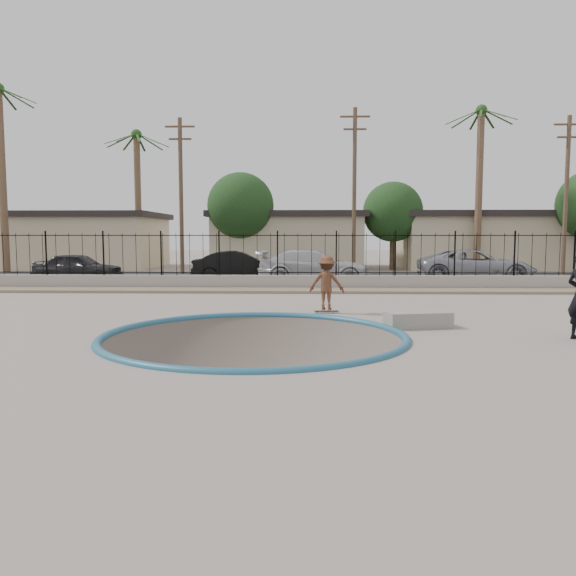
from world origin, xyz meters
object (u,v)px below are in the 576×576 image
(skateboard, at_px, (326,311))
(car_c, at_px, (314,266))
(concrete_ledge, at_px, (418,320))
(car_b, at_px, (238,266))
(car_a, at_px, (78,267))
(car_d, at_px, (476,265))
(skater, at_px, (327,286))

(skateboard, xyz_separation_m, car_c, (-0.20, 10.40, 0.77))
(concrete_ledge, xyz_separation_m, car_b, (-6.14, 13.77, 0.58))
(concrete_ledge, height_order, car_b, car_b)
(concrete_ledge, bearing_deg, car_a, 136.92)
(skateboard, height_order, car_c, car_c)
(car_c, bearing_deg, car_d, -79.45)
(concrete_ledge, height_order, car_d, car_d)
(car_d, bearing_deg, car_a, 97.33)
(car_b, bearing_deg, car_d, -93.73)
(concrete_ledge, relative_size, car_a, 0.38)
(car_b, height_order, car_d, car_d)
(skater, bearing_deg, car_c, -78.25)
(skateboard, xyz_separation_m, car_d, (7.82, 11.39, 0.77))
(skater, relative_size, car_c, 0.30)
(skateboard, bearing_deg, car_d, 51.34)
(concrete_ledge, height_order, car_c, car_c)
(car_c, height_order, car_d, car_c)
(car_c, bearing_deg, skater, -175.40)
(concrete_ledge, bearing_deg, car_b, 114.04)
(car_d, bearing_deg, concrete_ledge, 162.49)
(car_a, height_order, car_c, car_c)
(skateboard, xyz_separation_m, concrete_ledge, (2.19, -2.59, 0.15))
(concrete_ledge, bearing_deg, skateboard, 130.30)
(concrete_ledge, relative_size, car_d, 0.28)
(skateboard, distance_m, car_a, 15.67)
(car_b, height_order, car_c, car_c)
(car_d, bearing_deg, car_c, 101.48)
(car_a, bearing_deg, car_b, -83.71)
(concrete_ledge, bearing_deg, car_c, 100.45)
(skater, distance_m, concrete_ledge, 3.44)
(car_c, bearing_deg, skateboard, -175.40)
(car_a, bearing_deg, car_d, -86.59)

